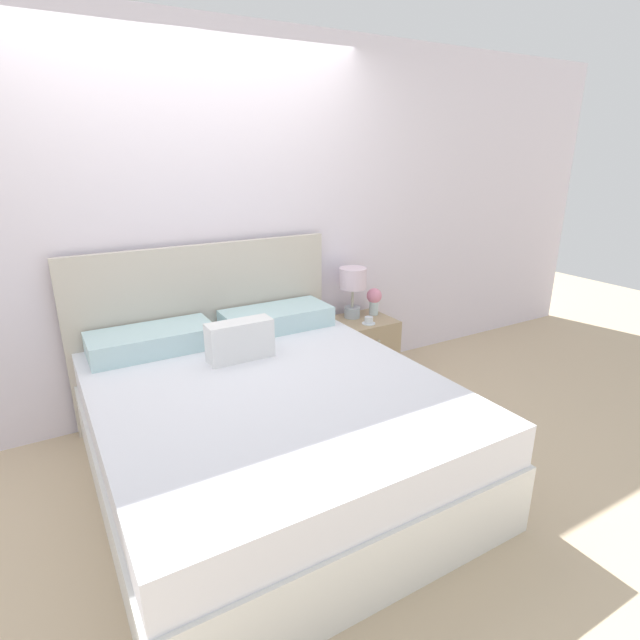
{
  "coord_description": "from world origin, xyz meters",
  "views": [
    {
      "loc": [
        -1.0,
        -3.31,
        1.8
      ],
      "look_at": [
        0.6,
        -0.58,
        0.72
      ],
      "focal_mm": 28.0,
      "sensor_mm": 36.0,
      "label": 1
    }
  ],
  "objects_px": {
    "nightstand": "(362,349)",
    "teacup": "(369,321)",
    "table_lamp": "(353,284)",
    "flower_vase": "(374,299)",
    "bed": "(265,421)"
  },
  "relations": [
    {
      "from": "nightstand",
      "to": "teacup",
      "type": "relative_size",
      "value": 4.89
    },
    {
      "from": "nightstand",
      "to": "table_lamp",
      "type": "bearing_deg",
      "value": 120.29
    },
    {
      "from": "nightstand",
      "to": "flower_vase",
      "type": "relative_size",
      "value": 2.32
    },
    {
      "from": "nightstand",
      "to": "flower_vase",
      "type": "bearing_deg",
      "value": 21.48
    },
    {
      "from": "table_lamp",
      "to": "flower_vase",
      "type": "relative_size",
      "value": 1.84
    },
    {
      "from": "nightstand",
      "to": "teacup",
      "type": "xyz_separation_m",
      "value": [
        -0.02,
        -0.11,
        0.28
      ]
    },
    {
      "from": "flower_vase",
      "to": "teacup",
      "type": "bearing_deg",
      "value": -135.66
    },
    {
      "from": "bed",
      "to": "flower_vase",
      "type": "relative_size",
      "value": 9.45
    },
    {
      "from": "bed",
      "to": "table_lamp",
      "type": "height_order",
      "value": "bed"
    },
    {
      "from": "flower_vase",
      "to": "teacup",
      "type": "xyz_separation_m",
      "value": [
        -0.17,
        -0.17,
        -0.11
      ]
    },
    {
      "from": "flower_vase",
      "to": "table_lamp",
      "type": "bearing_deg",
      "value": 172.39
    },
    {
      "from": "bed",
      "to": "teacup",
      "type": "xyz_separation_m",
      "value": [
        1.18,
        0.63,
        0.22
      ]
    },
    {
      "from": "bed",
      "to": "nightstand",
      "type": "height_order",
      "value": "bed"
    },
    {
      "from": "table_lamp",
      "to": "nightstand",
      "type": "bearing_deg",
      "value": -59.71
    },
    {
      "from": "bed",
      "to": "nightstand",
      "type": "distance_m",
      "value": 1.42
    }
  ]
}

